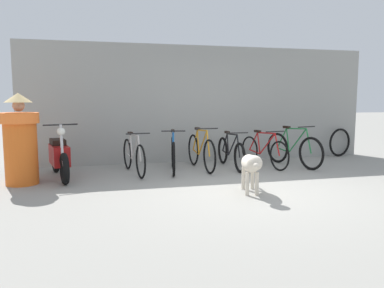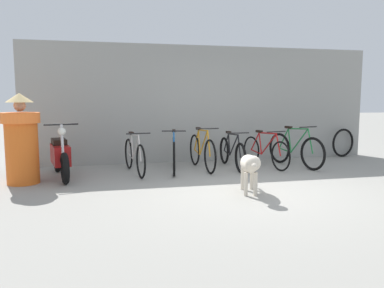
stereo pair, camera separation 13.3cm
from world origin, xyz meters
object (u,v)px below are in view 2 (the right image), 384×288
object	(u,v)px
bicycle_5	(295,150)
motorcycle	(60,156)
bicycle_1	(174,154)
person_in_robes	(21,139)
bicycle_0	(134,156)
spare_tire_left	(343,143)
bicycle_3	(232,153)
bicycle_4	(265,151)
bicycle_2	(202,152)
stray_dog	(250,165)

from	to	relation	value
bicycle_5	motorcycle	xyz separation A→B (m)	(-4.82, -0.10, 0.04)
bicycle_1	person_in_robes	size ratio (longest dim) A/B	1.04
bicycle_5	person_in_robes	xyz separation A→B (m)	(-5.40, -0.47, 0.40)
bicycle_0	motorcycle	bearing A→B (deg)	-93.84
bicycle_0	spare_tire_left	size ratio (longest dim) A/B	2.32
bicycle_3	bicycle_5	distance (m)	1.40
bicycle_3	bicycle_4	distance (m)	0.74
bicycle_5	spare_tire_left	world-z (taller)	bicycle_5
bicycle_3	spare_tire_left	size ratio (longest dim) A/B	2.36
bicycle_5	motorcycle	size ratio (longest dim) A/B	0.97
bicycle_2	bicycle_3	world-z (taller)	bicycle_2
bicycle_2	bicycle_5	bearing A→B (deg)	82.59
spare_tire_left	bicycle_0	bearing A→B (deg)	-169.74
bicycle_1	bicycle_5	bearing A→B (deg)	99.07
bicycle_3	motorcycle	bearing A→B (deg)	-85.26
person_in_robes	bicycle_4	bearing A→B (deg)	169.53
bicycle_5	motorcycle	distance (m)	4.82
person_in_robes	spare_tire_left	xyz separation A→B (m)	(7.25, 1.44, -0.41)
bicycle_2	stray_dog	bearing A→B (deg)	2.27
motorcycle	spare_tire_left	size ratio (longest dim) A/B	2.41
bicycle_1	stray_dog	bearing A→B (deg)	31.75
bicycle_5	stray_dog	distance (m)	2.72
bicycle_0	bicycle_1	world-z (taller)	bicycle_1
motorcycle	spare_tire_left	xyz separation A→B (m)	(6.67, 1.08, -0.04)
bicycle_0	stray_dog	world-z (taller)	bicycle_0
spare_tire_left	motorcycle	bearing A→B (deg)	-170.78
bicycle_2	stray_dog	world-z (taller)	bicycle_2
bicycle_2	stray_dog	size ratio (longest dim) A/B	1.53
bicycle_4	stray_dog	distance (m)	2.42
bicycle_1	bicycle_2	world-z (taller)	bicycle_2
bicycle_4	stray_dog	bearing A→B (deg)	-40.88
bicycle_1	stray_dog	xyz separation A→B (m)	(0.82, -2.04, 0.10)
bicycle_2	bicycle_3	bearing A→B (deg)	86.05
bicycle_3	bicycle_2	bearing A→B (deg)	-89.88
bicycle_2	stray_dog	xyz separation A→B (m)	(0.21, -2.15, 0.08)
bicycle_0	bicycle_2	xyz separation A→B (m)	(1.40, 0.13, 0.02)
bicycle_3	person_in_robes	bearing A→B (deg)	-80.75
stray_dog	person_in_robes	xyz separation A→B (m)	(-3.56, 1.54, 0.32)
bicycle_3	bicycle_5	bearing A→B (deg)	85.06
bicycle_0	person_in_robes	world-z (taller)	person_in_robes
person_in_robes	spare_tire_left	bearing A→B (deg)	174.00
bicycle_5	person_in_robes	bearing A→B (deg)	-99.19
motorcycle	person_in_robes	bearing A→B (deg)	-71.06
bicycle_1	spare_tire_left	bearing A→B (deg)	111.63
bicycle_0	bicycle_4	bearing A→B (deg)	82.68
bicycle_4	person_in_robes	xyz separation A→B (m)	(-4.74, -0.57, 0.43)
bicycle_2	spare_tire_left	world-z (taller)	bicycle_2
bicycle_1	bicycle_2	bearing A→B (deg)	110.07
bicycle_4	stray_dog	xyz separation A→B (m)	(-1.18, -2.11, 0.11)
spare_tire_left	stray_dog	bearing A→B (deg)	-140.99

